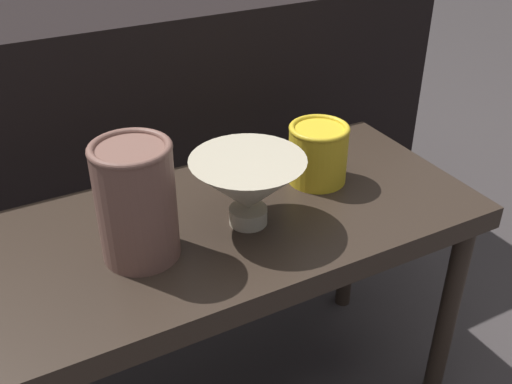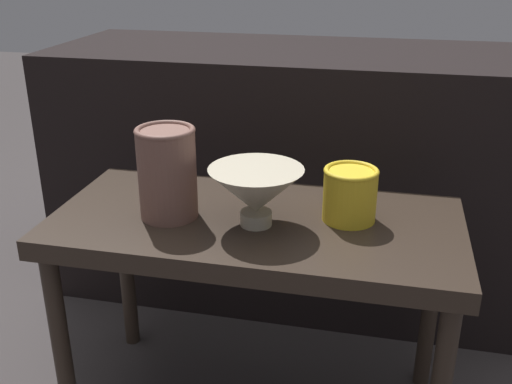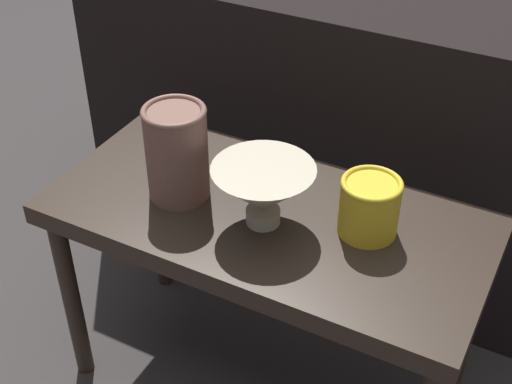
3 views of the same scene
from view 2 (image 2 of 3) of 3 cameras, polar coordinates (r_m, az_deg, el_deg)
name	(u,v)px [view 2 (image 2 of 3)]	position (r m, az deg, el deg)	size (l,w,h in m)	color
table	(256,243)	(1.20, -0.03, -4.86)	(0.80, 0.39, 0.47)	#2D231C
couch_backdrop	(299,173)	(1.73, 4.07, 1.84)	(1.34, 0.50, 0.70)	black
bowl	(256,192)	(1.12, 0.00, 0.04)	(0.18, 0.18, 0.11)	#B2A88E
vase_textured_left	(167,172)	(1.16, -8.46, 1.94)	(0.11, 0.11, 0.18)	brown
vase_colorful_right	(350,193)	(1.16, 8.93, -0.12)	(0.10, 0.10, 0.11)	gold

